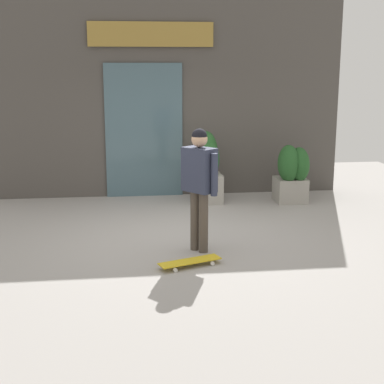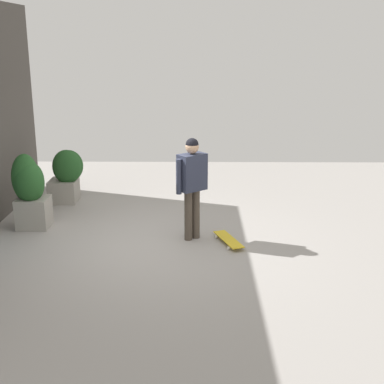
% 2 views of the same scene
% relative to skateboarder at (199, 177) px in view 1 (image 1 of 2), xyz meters
% --- Properties ---
extents(ground_plane, '(12.00, 12.00, 0.00)m').
position_rel_skateboarder_xyz_m(ground_plane, '(-0.24, 0.75, -1.05)').
color(ground_plane, '#9E9993').
extents(building_facade, '(7.05, 0.31, 3.90)m').
position_rel_skateboarder_xyz_m(building_facade, '(-0.26, 3.64, 0.88)').
color(building_facade, '#4C4742').
rests_on(building_facade, ground_plane).
extents(skateboarder, '(0.48, 0.51, 1.71)m').
position_rel_skateboarder_xyz_m(skateboarder, '(0.00, 0.00, 0.00)').
color(skateboarder, '#4C4238').
rests_on(skateboarder, ground_plane).
extents(skateboard, '(0.85, 0.48, 0.08)m').
position_rel_skateboarder_xyz_m(skateboard, '(-0.20, -0.60, -0.99)').
color(skateboard, gold).
rests_on(skateboard, ground_plane).
extents(planter_box_left, '(0.55, 0.60, 1.33)m').
position_rel_skateboarder_xyz_m(planter_box_left, '(0.53, 2.84, -0.34)').
color(planter_box_left, gray).
rests_on(planter_box_left, ground_plane).
extents(planter_box_right, '(0.58, 0.68, 1.10)m').
position_rel_skateboarder_xyz_m(planter_box_right, '(2.11, 2.59, -0.48)').
color(planter_box_right, gray).
rests_on(planter_box_right, ground_plane).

